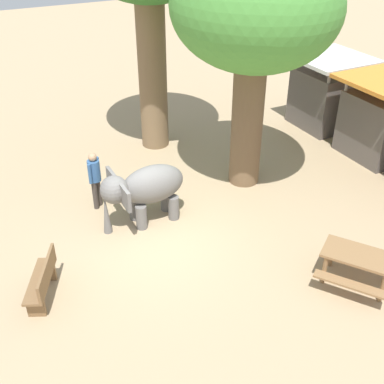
% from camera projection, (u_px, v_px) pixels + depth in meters
% --- Properties ---
extents(ground_plane, '(60.00, 60.00, 0.00)m').
position_uv_depth(ground_plane, '(159.00, 239.00, 11.73)').
color(ground_plane, tan).
extents(elephant, '(1.49, 2.20, 1.54)m').
position_uv_depth(elephant, '(145.00, 188.00, 11.86)').
color(elephant, slate).
rests_on(elephant, ground_plane).
extents(person_handler, '(0.38, 0.40, 1.62)m').
position_uv_depth(person_handler, '(95.00, 176.00, 12.45)').
color(person_handler, '#3F3833').
rests_on(person_handler, ground_plane).
extents(shade_tree_secondary, '(4.50, 4.12, 6.51)m').
position_uv_depth(shade_tree_secondary, '(254.00, 12.00, 11.60)').
color(shade_tree_secondary, brown).
rests_on(shade_tree_secondary, ground_plane).
extents(wooden_bench, '(1.44, 0.94, 0.88)m').
position_uv_depth(wooden_bench, '(43.00, 280.00, 9.80)').
color(wooden_bench, brown).
rests_on(wooden_bench, ground_plane).
extents(picnic_table_near, '(2.08, 2.07, 0.78)m').
position_uv_depth(picnic_table_near, '(358.00, 261.00, 10.11)').
color(picnic_table_near, olive).
rests_on(picnic_table_near, ground_plane).
extents(market_stall_white, '(2.50, 2.50, 2.52)m').
position_uv_depth(market_stall_white, '(326.00, 95.00, 16.89)').
color(market_stall_white, '#59514C').
rests_on(market_stall_white, ground_plane).
extents(market_stall_orange, '(2.50, 2.50, 2.52)m').
position_uv_depth(market_stall_orange, '(381.00, 122.00, 14.93)').
color(market_stall_orange, '#59514C').
rests_on(market_stall_orange, ground_plane).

